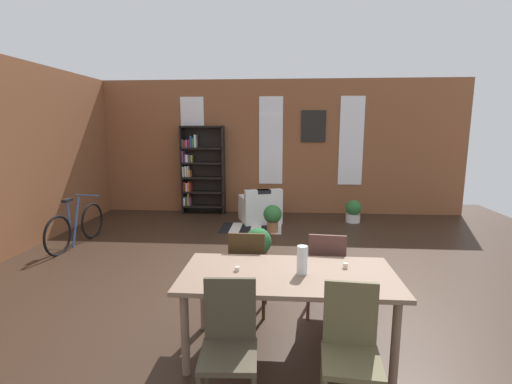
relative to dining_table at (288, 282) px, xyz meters
The scene contains 21 objects.
ground_plane 1.58m from the dining_table, 103.69° to the left, with size 10.98×10.98×0.00m, color #322218.
back_wall_brick 5.75m from the dining_table, 93.41° to the left, with size 8.95×0.12×3.12m, color brown.
window_pane_0 6.10m from the dining_table, 111.39° to the left, with size 0.55×0.02×2.03m, color white.
window_pane_1 5.71m from the dining_table, 93.46° to the left, with size 0.55×0.02×2.03m, color white.
window_pane_2 5.89m from the dining_table, 74.84° to the left, with size 0.55×0.02×2.03m, color white.
dining_table is the anchor object (origin of this frame).
vase_on_table 0.24m from the dining_table, ahead, with size 0.09×0.09×0.25m, color silver.
tealight_candle_0 0.55m from the dining_table, 16.74° to the left, with size 0.04×0.04×0.05m, color silver.
tealight_candle_1 0.47m from the dining_table, behind, with size 0.04×0.04×0.04m, color silver.
dining_chair_near_left 0.82m from the dining_table, 122.13° to the right, with size 0.42×0.42×0.95m.
dining_chair_far_right 0.82m from the dining_table, 58.56° to the left, with size 0.44×0.44×0.95m.
dining_chair_far_left 0.82m from the dining_table, 121.92° to the left, with size 0.40×0.40×0.95m.
dining_chair_near_right 0.82m from the dining_table, 57.78° to the right, with size 0.43×0.43×0.95m.
bookshelf_tall 5.80m from the dining_table, 110.22° to the left, with size 1.02×0.29×2.07m.
armchair_white 4.76m from the dining_table, 96.44° to the left, with size 1.01×1.01×0.75m.
bicycle_second 4.61m from the dining_table, 141.84° to the left, with size 0.44×1.63×0.88m.
potted_plant_by_shelf 5.04m from the dining_table, 72.87° to the left, with size 0.34×0.34×0.48m.
potted_plant_corner 3.91m from the dining_table, 93.54° to the left, with size 0.36×0.36×0.54m.
potted_plant_window 2.38m from the dining_table, 100.28° to the left, with size 0.41×0.41×0.52m.
striped_rug 4.26m from the dining_table, 99.42° to the left, with size 1.24×0.80×0.01m.
framed_picture 5.80m from the dining_table, 83.45° to the left, with size 0.56×0.03×0.72m, color black.
Camera 1 is at (0.27, -4.44, 2.03)m, focal length 25.68 mm.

